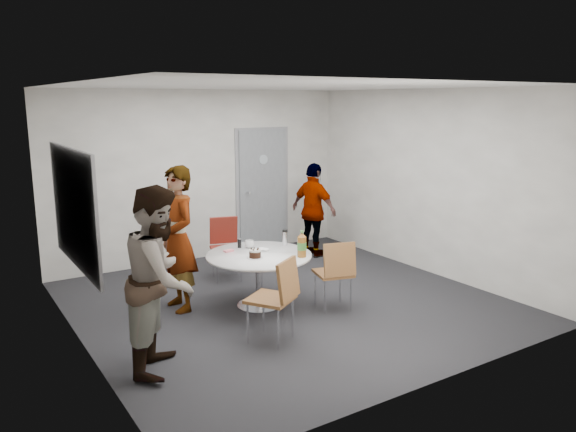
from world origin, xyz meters
TOP-DOWN VIEW (x-y plane):
  - floor at (0.00, 0.00)m, footprint 5.00×5.00m
  - ceiling at (0.00, 0.00)m, footprint 5.00×5.00m
  - wall_back at (0.00, 2.50)m, footprint 5.00×0.00m
  - wall_left at (-2.50, 0.00)m, footprint 0.00×5.00m
  - wall_right at (2.50, 0.00)m, footprint 0.00×5.00m
  - wall_front at (0.00, -2.50)m, footprint 5.00×0.00m
  - door at (1.10, 2.48)m, footprint 1.02×0.17m
  - whiteboard at (-2.46, 0.20)m, footprint 0.04×1.90m
  - table at (-0.34, 0.04)m, footprint 1.30×1.30m
  - chair_near_left at (-0.72, -0.98)m, footprint 0.62×0.63m
  - chair_near_right at (0.35, -0.57)m, footprint 0.52×0.55m
  - chair_far at (-0.20, 1.32)m, footprint 0.52×0.55m
  - person_main at (-1.23, 0.52)m, footprint 0.43×0.65m
  - person_left at (-1.95, -0.85)m, footprint 1.04×1.09m
  - person_right at (1.55, 1.59)m, footprint 0.57×0.96m

SIDE VIEW (x-z plane):
  - floor at x=0.00m, z-range 0.00..0.00m
  - chair_near_right at x=0.35m, z-range 0.10..0.98m
  - chair_far at x=-0.20m, z-range 0.10..0.98m
  - chair_near_left at x=-0.72m, z-range 0.10..1.02m
  - table at x=-0.34m, z-range 0.09..1.09m
  - person_right at x=1.55m, z-range 0.00..1.54m
  - person_main at x=-1.23m, z-range 0.00..1.78m
  - person_left at x=-1.95m, z-range 0.00..1.78m
  - door at x=1.10m, z-range -0.03..2.09m
  - wall_back at x=0.00m, z-range -1.15..3.85m
  - wall_left at x=-2.50m, z-range -1.15..3.85m
  - wall_right at x=2.50m, z-range -1.15..3.85m
  - wall_front at x=0.00m, z-range -1.15..3.85m
  - whiteboard at x=-2.46m, z-range 0.82..2.08m
  - ceiling at x=0.00m, z-range 2.70..2.70m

